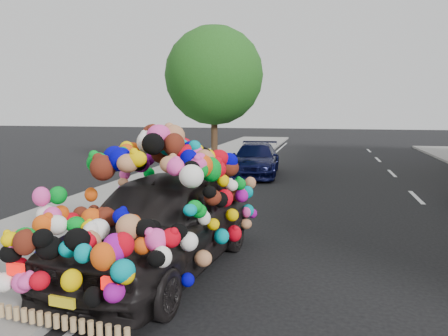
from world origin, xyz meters
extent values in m
plane|color=black|center=(0.00, 0.00, 0.00)|extent=(100.00, 100.00, 0.00)
cube|color=gray|center=(-4.30, 0.00, 0.06)|extent=(4.00, 60.00, 0.12)
cube|color=gray|center=(-2.35, 0.00, 0.07)|extent=(0.15, 60.00, 0.13)
cylinder|color=#332114|center=(-3.80, 9.50, 1.36)|extent=(0.28, 0.28, 2.73)
sphere|color=#1D4913|center=(-3.80, 9.50, 4.03)|extent=(4.20, 4.20, 4.20)
imported|color=black|center=(-1.70, -2.28, 0.81)|extent=(2.43, 4.94, 1.62)
cube|color=red|center=(-2.61, -4.60, 0.78)|extent=(0.23, 0.08, 0.14)
cube|color=red|center=(-1.31, -4.74, 0.78)|extent=(0.23, 0.08, 0.14)
cube|color=yellow|center=(-1.96, -4.68, 0.48)|extent=(0.34, 0.08, 0.12)
imported|color=black|center=(-1.80, 8.28, 0.63)|extent=(2.05, 4.46, 1.26)
camera|label=1|loc=(0.87, -8.81, 2.65)|focal=35.00mm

